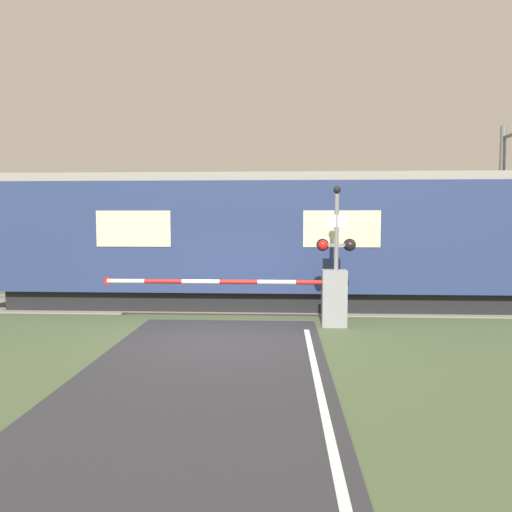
# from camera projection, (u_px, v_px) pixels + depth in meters

# --- Properties ---
(ground_plane) EXTENTS (80.00, 80.00, 0.00)m
(ground_plane) POSITION_uv_depth(u_px,v_px,m) (222.00, 340.00, 10.94)
(ground_plane) COLOR #475638
(track_bed) EXTENTS (36.00, 3.20, 0.13)m
(track_bed) POSITION_uv_depth(u_px,v_px,m) (239.00, 305.00, 15.23)
(track_bed) COLOR gray
(track_bed) RESTS_ON ground_plane
(train) EXTENTS (20.71, 2.99, 3.93)m
(train) POSITION_uv_depth(u_px,v_px,m) (336.00, 240.00, 14.92)
(train) COLOR black
(train) RESTS_ON ground_plane
(crossing_barrier) EXTENTS (6.07, 0.44, 1.40)m
(crossing_barrier) POSITION_uv_depth(u_px,v_px,m) (316.00, 295.00, 12.28)
(crossing_barrier) COLOR gray
(crossing_barrier) RESTS_ON ground_plane
(signal_post) EXTENTS (0.96, 0.26, 3.44)m
(signal_post) POSITION_uv_depth(u_px,v_px,m) (336.00, 248.00, 12.12)
(signal_post) COLOR gray
(signal_post) RESTS_ON ground_plane
(catenary_pole) EXTENTS (0.20, 1.90, 5.77)m
(catenary_pole) POSITION_uv_depth(u_px,v_px,m) (501.00, 207.00, 16.95)
(catenary_pole) COLOR slate
(catenary_pole) RESTS_ON ground_plane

